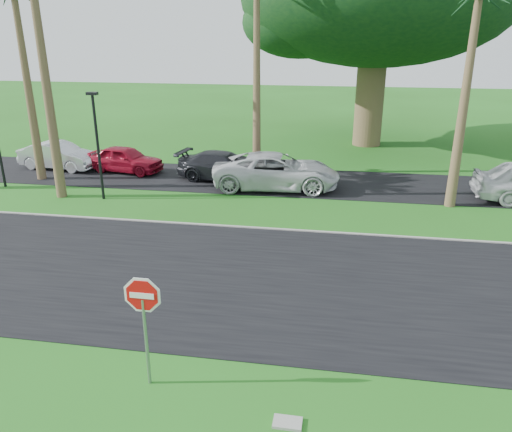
{
  "coord_description": "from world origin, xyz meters",
  "views": [
    {
      "loc": [
        4.12,
        -11.18,
        6.96
      ],
      "look_at": [
        1.85,
        2.6,
        1.8
      ],
      "focal_mm": 35.0,
      "sensor_mm": 36.0,
      "label": 1
    }
  ],
  "objects_px": {
    "car_red": "(125,159)",
    "car_dark": "(225,167)",
    "car_minivan": "(276,171)",
    "stop_sign_near": "(144,309)",
    "car_silver": "(59,156)"
  },
  "relations": [
    {
      "from": "car_red",
      "to": "car_minivan",
      "type": "relative_size",
      "value": 0.68
    },
    {
      "from": "car_red",
      "to": "car_dark",
      "type": "height_order",
      "value": "car_dark"
    },
    {
      "from": "car_dark",
      "to": "car_minivan",
      "type": "distance_m",
      "value": 2.84
    },
    {
      "from": "car_silver",
      "to": "stop_sign_near",
      "type": "bearing_deg",
      "value": -137.48
    },
    {
      "from": "car_red",
      "to": "car_minivan",
      "type": "distance_m",
      "value": 8.36
    },
    {
      "from": "car_dark",
      "to": "car_minivan",
      "type": "height_order",
      "value": "car_minivan"
    },
    {
      "from": "car_silver",
      "to": "car_minivan",
      "type": "xyz_separation_m",
      "value": [
        11.97,
        -1.62,
        0.11
      ]
    },
    {
      "from": "stop_sign_near",
      "to": "car_silver",
      "type": "relative_size",
      "value": 0.61
    },
    {
      "from": "car_minivan",
      "to": "stop_sign_near",
      "type": "bearing_deg",
      "value": 172.26
    },
    {
      "from": "car_red",
      "to": "car_dark",
      "type": "relative_size",
      "value": 0.84
    },
    {
      "from": "car_red",
      "to": "car_dark",
      "type": "bearing_deg",
      "value": -86.99
    },
    {
      "from": "car_red",
      "to": "car_dark",
      "type": "xyz_separation_m",
      "value": [
        5.51,
        -0.69,
        0.01
      ]
    },
    {
      "from": "car_dark",
      "to": "car_red",
      "type": "bearing_deg",
      "value": 91.42
    },
    {
      "from": "car_red",
      "to": "stop_sign_near",
      "type": "bearing_deg",
      "value": -145.18
    },
    {
      "from": "car_dark",
      "to": "car_minivan",
      "type": "bearing_deg",
      "value": -100.04
    }
  ]
}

